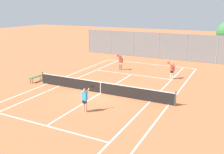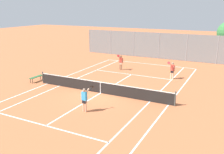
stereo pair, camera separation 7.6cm
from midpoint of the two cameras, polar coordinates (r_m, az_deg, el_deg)
ground_plane at (r=20.02m, az=-2.75°, el=-3.70°), size 120.00×120.00×0.00m
court_line_markings at (r=20.02m, az=-2.75°, el=-3.69°), size 11.10×23.90×0.01m
tennis_net at (r=19.86m, az=-2.77°, el=-2.32°), size 12.00×0.10×1.07m
player_near_side at (r=16.33m, az=-6.37°, el=-4.91°), size 0.70×0.72×1.77m
player_far_left at (r=27.13m, az=1.88°, el=3.53°), size 0.44×0.89×1.77m
player_far_right at (r=24.33m, az=13.49°, el=1.68°), size 0.65×0.74×1.77m
loose_tennis_ball_0 at (r=28.34m, az=3.09°, el=2.20°), size 0.07×0.07×0.07m
loose_tennis_ball_1 at (r=27.34m, az=12.96°, el=1.31°), size 0.07×0.07×0.07m
loose_tennis_ball_2 at (r=29.14m, az=1.98°, el=2.59°), size 0.07×0.07×0.07m
courtside_bench at (r=24.04m, az=-17.03°, el=-0.03°), size 0.36×1.50×0.47m
back_fence at (r=33.74m, az=10.53°, el=7.05°), size 21.67×0.08×3.43m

